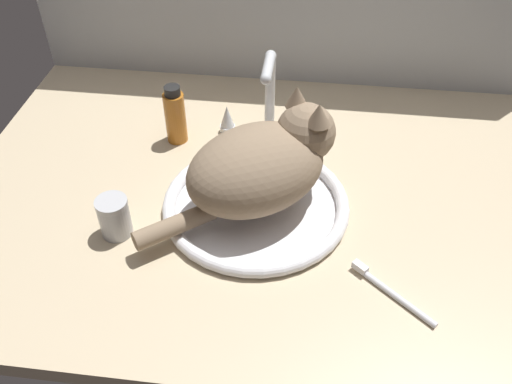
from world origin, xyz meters
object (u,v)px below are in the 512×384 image
metal_jar (114,217)px  toothbrush (391,292)px  sink_basin (256,204)px  faucet (269,107)px  amber_bottle (175,116)px  cat (265,163)px

metal_jar → toothbrush: metal_jar is taller
sink_basin → metal_jar: 24.57cm
sink_basin → faucet: faucet is taller
faucet → amber_bottle: 18.94cm
cat → toothbrush: cat is taller
amber_bottle → toothbrush: bearing=-40.0°
cat → amber_bottle: 26.82cm
metal_jar → faucet: bearing=53.0°
faucet → metal_jar: 38.07cm
sink_basin → amber_bottle: amber_bottle is taller
cat → metal_jar: size_ratio=4.63×
metal_jar → amber_bottle: amber_bottle is taller
toothbrush → metal_jar: bearing=170.5°
sink_basin → toothbrush: 28.05cm
metal_jar → toothbrush: 46.36cm
sink_basin → faucet: size_ratio=1.60×
sink_basin → metal_jar: bearing=-159.1°
amber_bottle → toothbrush: 54.37cm
cat → metal_jar: (-24.27, -9.87, -6.10)cm
sink_basin → toothbrush: size_ratio=2.64×
faucet → cat: cat is taller
faucet → toothbrush: bearing=-58.9°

